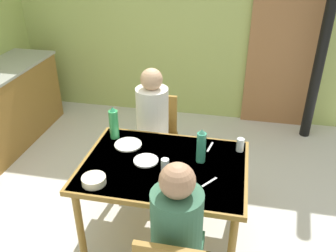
{
  "coord_description": "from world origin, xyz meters",
  "views": [
    {
      "loc": [
        0.85,
        -2.19,
        2.28
      ],
      "look_at": [
        0.37,
        0.14,
        0.97
      ],
      "focal_mm": 38.26,
      "sensor_mm": 36.0,
      "label": 1
    }
  ],
  "objects_px": {
    "person_near_diner": "(177,226)",
    "person_far_diner": "(152,114)",
    "water_bottle_green_near": "(201,146)",
    "water_bottle_green_far": "(114,124)",
    "serving_bowl_center": "(94,180)",
    "dining_table": "(164,172)",
    "chair_far_diner": "(156,133)"
  },
  "relations": [
    {
      "from": "person_near_diner",
      "to": "water_bottle_green_near",
      "type": "height_order",
      "value": "person_near_diner"
    },
    {
      "from": "chair_far_diner",
      "to": "person_near_diner",
      "type": "distance_m",
      "value": 1.59
    },
    {
      "from": "water_bottle_green_near",
      "to": "serving_bowl_center",
      "type": "height_order",
      "value": "water_bottle_green_near"
    },
    {
      "from": "dining_table",
      "to": "water_bottle_green_near",
      "type": "distance_m",
      "value": 0.35
    },
    {
      "from": "dining_table",
      "to": "chair_far_diner",
      "type": "relative_size",
      "value": 1.44
    },
    {
      "from": "person_near_diner",
      "to": "chair_far_diner",
      "type": "bearing_deg",
      "value": 108.03
    },
    {
      "from": "chair_far_diner",
      "to": "serving_bowl_center",
      "type": "distance_m",
      "value": 1.18
    },
    {
      "from": "dining_table",
      "to": "chair_far_diner",
      "type": "height_order",
      "value": "chair_far_diner"
    },
    {
      "from": "chair_far_diner",
      "to": "person_near_diner",
      "type": "height_order",
      "value": "person_near_diner"
    },
    {
      "from": "water_bottle_green_near",
      "to": "serving_bowl_center",
      "type": "bearing_deg",
      "value": -148.42
    },
    {
      "from": "chair_far_diner",
      "to": "water_bottle_green_near",
      "type": "relative_size",
      "value": 3.12
    },
    {
      "from": "water_bottle_green_far",
      "to": "person_near_diner",
      "type": "bearing_deg",
      "value": -53.73
    },
    {
      "from": "water_bottle_green_near",
      "to": "water_bottle_green_far",
      "type": "relative_size",
      "value": 0.97
    },
    {
      "from": "dining_table",
      "to": "person_far_diner",
      "type": "bearing_deg",
      "value": 111.08
    },
    {
      "from": "dining_table",
      "to": "person_far_diner",
      "type": "distance_m",
      "value": 0.74
    },
    {
      "from": "dining_table",
      "to": "chair_far_diner",
      "type": "bearing_deg",
      "value": 107.78
    },
    {
      "from": "person_far_diner",
      "to": "water_bottle_green_far",
      "type": "xyz_separation_m",
      "value": [
        -0.23,
        -0.37,
        0.07
      ]
    },
    {
      "from": "chair_far_diner",
      "to": "dining_table",
      "type": "bearing_deg",
      "value": 107.78
    },
    {
      "from": "serving_bowl_center",
      "to": "person_near_diner",
      "type": "bearing_deg",
      "value": -28.11
    },
    {
      "from": "person_near_diner",
      "to": "serving_bowl_center",
      "type": "bearing_deg",
      "value": 151.89
    },
    {
      "from": "chair_far_diner",
      "to": "serving_bowl_center",
      "type": "bearing_deg",
      "value": 81.56
    },
    {
      "from": "person_far_diner",
      "to": "water_bottle_green_far",
      "type": "distance_m",
      "value": 0.45
    },
    {
      "from": "chair_far_diner",
      "to": "water_bottle_green_near",
      "type": "height_order",
      "value": "water_bottle_green_near"
    },
    {
      "from": "dining_table",
      "to": "water_bottle_green_far",
      "type": "height_order",
      "value": "water_bottle_green_far"
    },
    {
      "from": "chair_far_diner",
      "to": "water_bottle_green_near",
      "type": "xyz_separation_m",
      "value": [
        0.53,
        -0.71,
        0.35
      ]
    },
    {
      "from": "chair_far_diner",
      "to": "water_bottle_green_far",
      "type": "distance_m",
      "value": 0.66
    },
    {
      "from": "water_bottle_green_near",
      "to": "water_bottle_green_far",
      "type": "height_order",
      "value": "water_bottle_green_far"
    },
    {
      "from": "person_far_diner",
      "to": "serving_bowl_center",
      "type": "relative_size",
      "value": 4.53
    },
    {
      "from": "person_near_diner",
      "to": "person_far_diner",
      "type": "relative_size",
      "value": 1.0
    },
    {
      "from": "dining_table",
      "to": "person_near_diner",
      "type": "relative_size",
      "value": 1.63
    },
    {
      "from": "water_bottle_green_far",
      "to": "person_far_diner",
      "type": "bearing_deg",
      "value": 57.76
    },
    {
      "from": "water_bottle_green_near",
      "to": "person_near_diner",
      "type": "bearing_deg",
      "value": -93.03
    }
  ]
}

